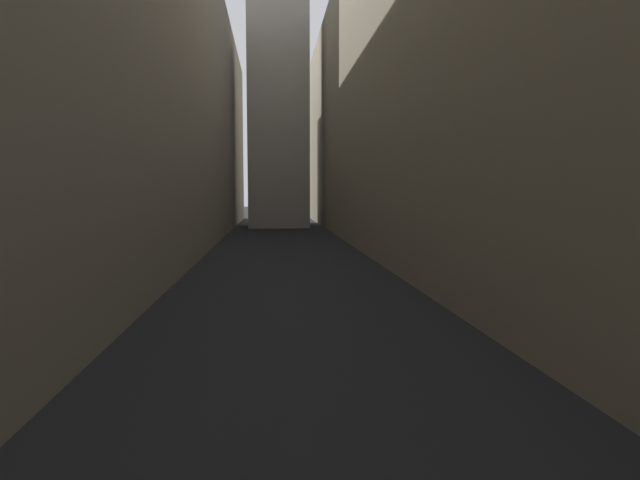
{
  "coord_description": "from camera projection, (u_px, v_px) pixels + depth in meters",
  "views": [
    {
      "loc": [
        -0.92,
        13.2,
        4.27
      ],
      "look_at": [
        0.0,
        23.45,
        3.37
      ],
      "focal_mm": 30.23,
      "sensor_mm": 36.0,
      "label": 1
    }
  ],
  "objects": [
    {
      "name": "building_block_left",
      "position": [
        77.0,
        74.0,
        34.72
      ],
      "size": [
        15.69,
        108.0,
        23.88
      ],
      "primitive_type": "cube",
      "color": "gray",
      "rests_on": "ground"
    },
    {
      "name": "building_block_right",
      "position": [
        464.0,
        71.0,
        36.97
      ],
      "size": [
        13.68,
        108.0,
        25.2
      ],
      "primitive_type": "cube",
      "color": "gray",
      "rests_on": "ground"
    },
    {
      "name": "ground_plane",
      "position": [
        286.0,
        259.0,
        34.98
      ],
      "size": [
        264.0,
        264.0,
        0.0
      ],
      "primitive_type": "plane",
      "color": "black"
    }
  ]
}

